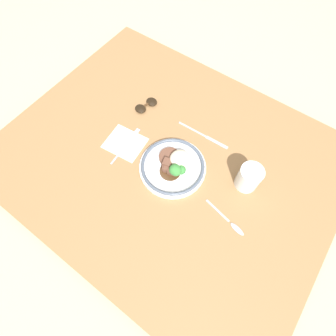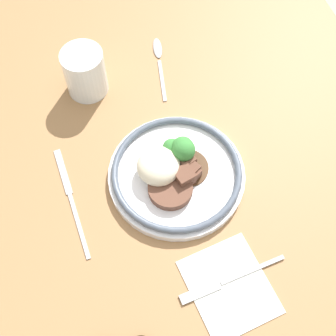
# 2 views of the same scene
# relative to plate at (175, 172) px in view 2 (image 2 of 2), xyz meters

# --- Properties ---
(ground_plane) EXTENTS (8.00, 8.00, 0.00)m
(ground_plane) POSITION_rel_plate_xyz_m (-0.04, 0.03, -0.06)
(ground_plane) COLOR tan
(dining_table) EXTENTS (1.21, 0.97, 0.04)m
(dining_table) POSITION_rel_plate_xyz_m (-0.04, 0.03, -0.04)
(dining_table) COLOR olive
(dining_table) RESTS_ON ground
(napkin) EXTENTS (0.16, 0.14, 0.00)m
(napkin) POSITION_rel_plate_xyz_m (-0.21, -0.02, -0.02)
(napkin) COLOR silver
(napkin) RESTS_ON dining_table
(plate) EXTENTS (0.24, 0.24, 0.07)m
(plate) POSITION_rel_plate_xyz_m (0.00, 0.00, 0.00)
(plate) COLOR white
(plate) RESTS_ON dining_table
(juice_glass) EXTENTS (0.08, 0.08, 0.10)m
(juice_glass) POSITION_rel_plate_xyz_m (0.24, 0.10, 0.02)
(juice_glass) COLOR #F4AD19
(juice_glass) RESTS_ON dining_table
(fork) EXTENTS (0.03, 0.18, 0.00)m
(fork) POSITION_rel_plate_xyz_m (-0.20, -0.01, -0.02)
(fork) COLOR #ADADB2
(fork) RESTS_ON napkin
(knife) EXTENTS (0.22, 0.02, 0.00)m
(knife) POSITION_rel_plate_xyz_m (0.02, 0.18, -0.02)
(knife) COLOR #ADADB2
(knife) RESTS_ON dining_table
(spoon) EXTENTS (0.16, 0.04, 0.01)m
(spoon) POSITION_rel_plate_xyz_m (0.28, -0.06, -0.02)
(spoon) COLOR #ADADB2
(spoon) RESTS_ON dining_table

